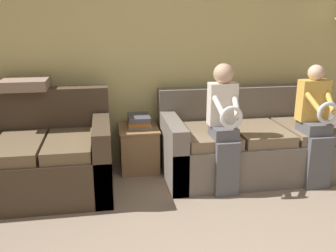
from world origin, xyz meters
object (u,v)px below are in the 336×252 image
(child_left_seated, at_px, (224,122))
(throw_pillow, at_px, (26,84))
(child_right_seated, at_px, (316,121))
(couch_side, at_px, (24,159))
(side_shelf, at_px, (139,147))
(book_stack, at_px, (139,121))
(couch_main, at_px, (252,143))

(child_left_seated, relative_size, throw_pillow, 2.78)
(child_right_seated, bearing_deg, couch_side, 173.85)
(side_shelf, height_order, book_stack, book_stack)
(child_left_seated, distance_m, side_shelf, 1.09)
(couch_side, xyz_separation_m, child_right_seated, (2.81, -0.30, 0.32))
(child_left_seated, xyz_separation_m, throw_pillow, (-1.86, 0.65, 0.30))
(couch_main, distance_m, child_left_seated, 0.72)
(couch_main, relative_size, child_right_seated, 1.64)
(couch_main, distance_m, couch_side, 2.35)
(couch_side, distance_m, book_stack, 1.22)
(child_left_seated, bearing_deg, book_stack, 138.19)
(couch_side, height_order, throw_pillow, throw_pillow)
(couch_side, xyz_separation_m, side_shelf, (1.13, 0.37, -0.08))
(couch_main, bearing_deg, book_stack, 168.16)
(child_left_seated, xyz_separation_m, side_shelf, (-0.75, 0.66, -0.44))
(couch_main, xyz_separation_m, child_right_seated, (0.46, -0.42, 0.34))
(couch_main, distance_m, book_stack, 1.25)
(couch_main, bearing_deg, throw_pillow, 174.09)
(book_stack, relative_size, throw_pillow, 0.72)
(couch_side, height_order, side_shelf, couch_side)
(couch_side, distance_m, side_shelf, 1.20)
(child_left_seated, height_order, child_right_seated, child_left_seated)
(child_right_seated, xyz_separation_m, throw_pillow, (-2.79, 0.66, 0.34))
(throw_pillow, bearing_deg, book_stack, 0.58)
(couch_side, distance_m, child_right_seated, 2.84)
(couch_side, relative_size, child_left_seated, 1.35)
(throw_pillow, bearing_deg, child_left_seated, -19.25)
(child_right_seated, height_order, book_stack, child_right_seated)
(child_left_seated, distance_m, book_stack, 1.00)
(child_left_seated, xyz_separation_m, book_stack, (-0.74, 0.66, -0.14))
(child_right_seated, height_order, throw_pillow, child_right_seated)
(book_stack, bearing_deg, throw_pillow, -179.42)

